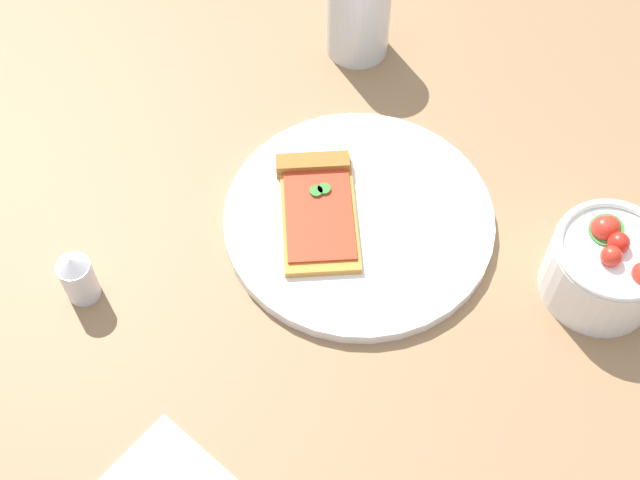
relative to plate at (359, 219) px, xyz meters
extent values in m
plane|color=#93704C|center=(-0.01, 0.03, -0.01)|extent=(2.40, 2.40, 0.00)
cylinder|color=white|center=(0.00, 0.00, 0.00)|extent=(0.27, 0.27, 0.01)
cube|color=gold|center=(0.03, 0.03, 0.01)|extent=(0.15, 0.15, 0.01)
cube|color=#A36B2D|center=(0.07, -0.01, 0.02)|extent=(0.07, 0.07, 0.02)
cube|color=red|center=(0.03, 0.03, 0.02)|extent=(0.13, 0.13, 0.00)
cylinder|color=#388433|center=(0.05, 0.01, 0.02)|extent=(0.01, 0.01, 0.00)
cylinder|color=#388433|center=(0.04, 0.01, 0.02)|extent=(0.01, 0.01, 0.00)
cylinder|color=white|center=(-0.22, -0.10, 0.03)|extent=(0.11, 0.11, 0.07)
torus|color=white|center=(-0.22, -0.10, 0.06)|extent=(0.11, 0.11, 0.01)
sphere|color=red|center=(-0.22, -0.10, 0.07)|extent=(0.02, 0.02, 0.02)
sphere|color=red|center=(-0.22, -0.08, 0.07)|extent=(0.02, 0.02, 0.02)
sphere|color=red|center=(-0.20, -0.11, 0.07)|extent=(0.02, 0.02, 0.02)
sphere|color=red|center=(-0.20, -0.11, 0.07)|extent=(0.02, 0.02, 0.02)
cylinder|color=#388433|center=(-0.20, -0.11, 0.06)|extent=(0.04, 0.04, 0.01)
cylinder|color=silver|center=(0.16, -0.19, 0.05)|extent=(0.07, 0.07, 0.11)
cylinder|color=black|center=(0.16, -0.19, 0.04)|extent=(0.06, 0.06, 0.08)
cube|color=white|center=(0.16, -0.18, 0.07)|extent=(0.03, 0.03, 0.02)
cylinder|color=silver|center=(0.15, 0.24, 0.02)|extent=(0.03, 0.03, 0.05)
cone|color=silver|center=(0.15, 0.24, 0.05)|extent=(0.03, 0.03, 0.01)
camera|label=1|loc=(-0.30, 0.39, 0.71)|focal=47.90mm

